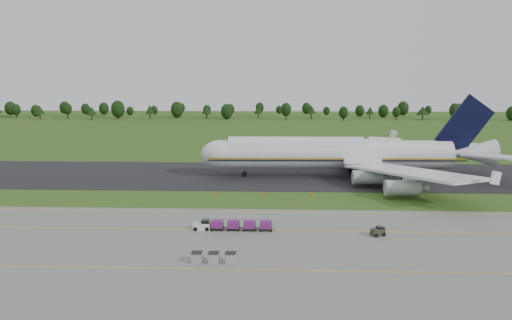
{
  "coord_description": "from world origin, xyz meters",
  "views": [
    {
      "loc": [
        3.27,
        -104.69,
        25.82
      ],
      "look_at": [
        -1.09,
        2.0,
        8.42
      ],
      "focal_mm": 35.0,
      "sensor_mm": 36.0,
      "label": 1
    }
  ],
  "objects_px": {
    "edge_markers": "(263,194)",
    "baggage_train": "(232,225)",
    "aircraft": "(341,154)",
    "uld_row": "(214,258)",
    "utility_cart": "(378,232)"
  },
  "relations": [
    {
      "from": "uld_row",
      "to": "baggage_train",
      "type": "bearing_deg",
      "value": 85.76
    },
    {
      "from": "aircraft",
      "to": "uld_row",
      "type": "distance_m",
      "value": 69.24
    },
    {
      "from": "utility_cart",
      "to": "edge_markers",
      "type": "bearing_deg",
      "value": 125.32
    },
    {
      "from": "baggage_train",
      "to": "utility_cart",
      "type": "height_order",
      "value": "baggage_train"
    },
    {
      "from": "uld_row",
      "to": "aircraft",
      "type": "bearing_deg",
      "value": 68.07
    },
    {
      "from": "uld_row",
      "to": "edge_markers",
      "type": "relative_size",
      "value": 0.28
    },
    {
      "from": "edge_markers",
      "to": "uld_row",
      "type": "bearing_deg",
      "value": -97.91
    },
    {
      "from": "edge_markers",
      "to": "baggage_train",
      "type": "bearing_deg",
      "value": -100.08
    },
    {
      "from": "aircraft",
      "to": "baggage_train",
      "type": "height_order",
      "value": "aircraft"
    },
    {
      "from": "utility_cart",
      "to": "edge_markers",
      "type": "distance_m",
      "value": 34.53
    },
    {
      "from": "baggage_train",
      "to": "aircraft",
      "type": "bearing_deg",
      "value": 63.08
    },
    {
      "from": "aircraft",
      "to": "uld_row",
      "type": "relative_size",
      "value": 12.33
    },
    {
      "from": "aircraft",
      "to": "uld_row",
      "type": "height_order",
      "value": "aircraft"
    },
    {
      "from": "utility_cart",
      "to": "uld_row",
      "type": "height_order",
      "value": "uld_row"
    },
    {
      "from": "aircraft",
      "to": "edge_markers",
      "type": "bearing_deg",
      "value": -131.69
    }
  ]
}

